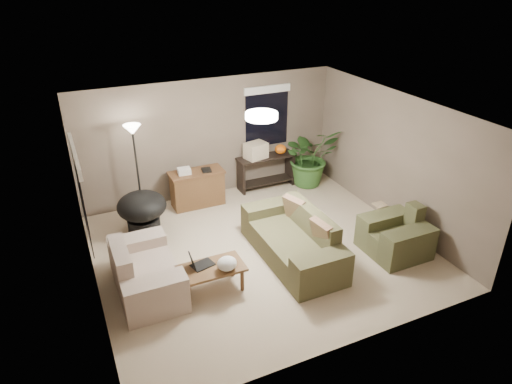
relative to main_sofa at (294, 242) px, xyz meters
name	(u,v)px	position (x,y,z in m)	size (l,w,h in m)	color
room_shell	(261,186)	(-0.43, 0.42, 0.96)	(5.50, 5.50, 5.50)	#C7B294
main_sofa	(294,242)	(0.00, 0.00, 0.00)	(0.95, 2.20, 0.85)	#46442A
throw_pillows	(308,221)	(0.26, 0.00, 0.36)	(0.36, 1.39, 0.47)	#8C7251
loveseat	(144,274)	(-2.50, 0.17, 0.00)	(0.90, 1.60, 0.85)	#BDB2A2
armchair	(396,237)	(1.67, -0.59, 0.00)	(0.95, 1.00, 0.85)	#4C4D2E
coffee_table	(211,271)	(-1.57, -0.25, 0.06)	(1.00, 0.55, 0.42)	brown
laptop	(198,263)	(-1.74, -0.15, 0.19)	(0.39, 0.30, 0.24)	black
plastic_bag	(227,264)	(-1.37, -0.40, 0.23)	(0.30, 0.27, 0.21)	white
desk	(197,188)	(-0.90, 2.50, 0.08)	(1.10, 0.50, 0.75)	brown
desk_papers	(189,171)	(-1.05, 2.49, 0.51)	(0.69, 0.28, 0.12)	silver
console_table	(266,169)	(0.75, 2.66, 0.14)	(1.30, 0.40, 0.75)	black
pumpkin	(281,149)	(1.10, 2.66, 0.56)	(0.25, 0.25, 0.21)	orange
cardboard_box	(256,151)	(0.50, 2.66, 0.63)	(0.45, 0.34, 0.34)	beige
papasan_chair	(142,210)	(-2.15, 1.88, 0.17)	(0.99, 0.99, 0.80)	black
floor_lamp	(134,141)	(-2.06, 2.45, 1.30)	(0.32, 0.32, 1.91)	black
ceiling_fixture	(261,116)	(-0.43, 0.42, 2.15)	(0.50, 0.50, 0.10)	white
houseplant	(310,163)	(1.71, 2.41, 0.23)	(1.20, 1.34, 1.04)	#2D5923
cat_scratching_post	(378,217)	(1.92, 0.19, -0.08)	(0.32, 0.32, 0.50)	tan
window_left	(78,179)	(-3.16, 0.72, 1.49)	(0.05, 1.56, 1.33)	black
window_back	(267,106)	(0.87, 2.90, 1.49)	(1.06, 0.05, 1.33)	black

